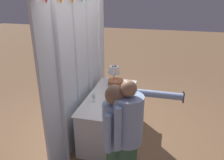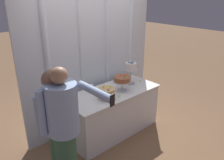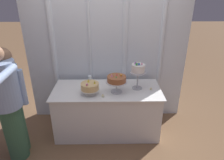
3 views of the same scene
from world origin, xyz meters
name	(u,v)px [view 1 (image 1 of 3)]	position (x,y,z in m)	size (l,w,h in m)	color
ground_plane	(114,133)	(0.00, 0.00, 0.00)	(24.00, 24.00, 0.00)	#846042
draped_curtain	(82,57)	(-0.01, 0.59, 1.47)	(2.71, 0.16, 2.79)	silver
cake_table	(109,115)	(0.00, 0.10, 0.39)	(1.69, 0.75, 0.79)	white
cake_display_leftmost	(114,97)	(-0.25, -0.05, 0.90)	(0.29, 0.29, 0.23)	silver
cake_display_center	(116,83)	(0.15, 0.01, 0.99)	(0.32, 0.32, 0.31)	silver
cake_display_rightmost	(114,71)	(0.48, 0.13, 1.10)	(0.25, 0.25, 0.44)	#B2B2B7
wine_glass	(94,96)	(-0.28, 0.30, 0.89)	(0.06, 0.06, 0.15)	silver
tealight_far_left	(121,98)	(-0.06, -0.14, 0.80)	(0.04, 0.04, 0.04)	beige
tealight_near_left	(119,81)	(0.68, 0.07, 0.80)	(0.04, 0.04, 0.04)	beige
guest_man_pink_jacket	(115,137)	(-1.28, -0.32, 0.88)	(0.46, 0.35, 1.58)	#3D6B4C
guest_man_dark_suit	(128,137)	(-1.27, -0.47, 0.90)	(0.51, 0.85, 1.64)	#3D6B4C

